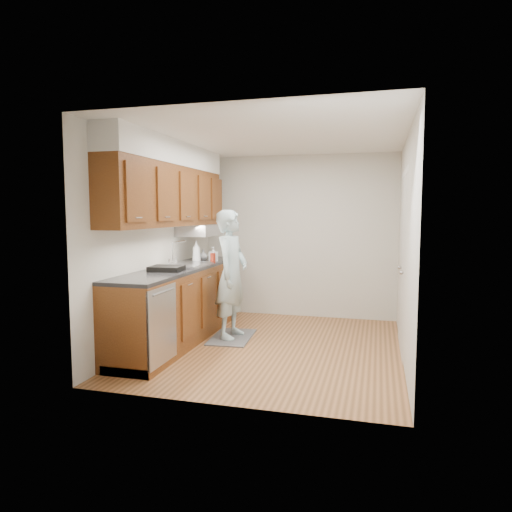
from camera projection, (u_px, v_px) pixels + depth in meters
The scene contains 15 objects.
floor at pixel (273, 347), 5.52m from camera, with size 3.50×3.50×0.00m, color #A2693D.
ceiling at pixel (273, 137), 5.28m from camera, with size 3.50×3.50×0.00m, color white.
wall_left at pixel (158, 242), 5.79m from camera, with size 0.02×3.50×2.50m, color beige.
wall_right at pixel (406, 246), 5.02m from camera, with size 0.02×3.50×2.50m, color beige.
wall_back at pixel (298, 236), 7.09m from camera, with size 3.00×0.02×2.50m, color beige.
counter at pixel (181, 302), 5.78m from camera, with size 0.64×2.80×1.30m.
upper_cabinets at pixel (171, 186), 5.72m from camera, with size 0.47×2.80×1.21m.
closet_door at pixel (403, 264), 5.33m from camera, with size 0.02×1.22×2.05m, color silver.
floor_mat at pixel (232, 337), 5.92m from camera, with size 0.50×0.84×0.02m, color slate.
person at pixel (232, 266), 5.83m from camera, with size 0.66×0.44×1.86m, color #A9C7CE.
soap_bottle_a at pixel (196, 252), 6.26m from camera, with size 0.11×0.11×0.29m, color silver.
soap_bottle_b at pixel (213, 254), 6.35m from camera, with size 0.09×0.10×0.21m, color silver.
soap_bottle_c at pixel (203, 255), 6.51m from camera, with size 0.12×0.12×0.16m, color silver.
soda_can at pixel (213, 258), 6.20m from camera, with size 0.07×0.07×0.13m, color #B0311E.
dish_rack at pixel (166, 268), 5.34m from camera, with size 0.37×0.31×0.06m, color black.
Camera 1 is at (1.21, -5.26, 1.62)m, focal length 32.00 mm.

